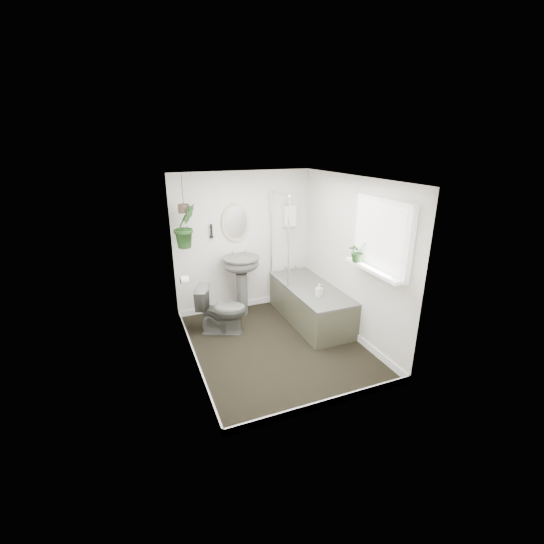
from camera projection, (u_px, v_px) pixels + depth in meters
name	position (u px, v px, depth m)	size (l,w,h in m)	color
floor	(276.00, 345.00, 5.17)	(2.30, 2.80, 0.02)	black
ceiling	(277.00, 178.00, 4.38)	(2.30, 2.80, 0.02)	white
wall_back	(243.00, 242.00, 6.00)	(2.30, 0.02, 2.30)	white
wall_front	(332.00, 313.00, 3.54)	(2.30, 0.02, 2.30)	white
wall_left	(187.00, 280.00, 4.36)	(0.02, 2.80, 2.30)	white
wall_right	(351.00, 258.00, 5.18)	(0.02, 2.80, 2.30)	white
skirting	(276.00, 342.00, 5.15)	(2.30, 2.80, 0.10)	white
bathtub	(310.00, 304.00, 5.78)	(0.72, 1.72, 0.58)	#4B4C45
bath_screen	(280.00, 238.00, 5.76)	(0.04, 0.72, 1.40)	silver
shower_box	(290.00, 216.00, 6.09)	(0.20, 0.10, 0.35)	white
oval_mirror	(236.00, 223.00, 5.80)	(0.46, 0.03, 0.62)	tan
wall_sconce	(211.00, 231.00, 5.68)	(0.04, 0.04, 0.22)	black
toilet_roll_holder	(184.00, 280.00, 5.08)	(0.11, 0.11, 0.11)	white
window_recess	(382.00, 236.00, 4.38)	(0.08, 1.00, 0.90)	white
window_sill	(374.00, 269.00, 4.50)	(0.18, 1.00, 0.04)	white
window_blinds	(379.00, 236.00, 4.36)	(0.01, 0.86, 0.76)	white
toilet	(222.00, 309.00, 5.40)	(0.41, 0.72, 0.74)	#4B4C45
pedestal_sink	(242.00, 286.00, 5.94)	(0.59, 0.50, 1.00)	#4B4C45
sill_plant	(358.00, 252.00, 4.69)	(0.24, 0.21, 0.27)	black
hanging_plant	(185.00, 226.00, 5.24)	(0.35, 0.28, 0.63)	black
soap_bottle	(319.00, 290.00, 5.32)	(0.08, 0.09, 0.19)	black
hanging_pot	(184.00, 208.00, 5.15)	(0.16, 0.16, 0.12)	#3C2E27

